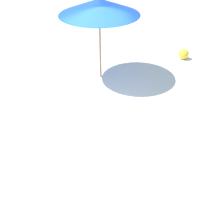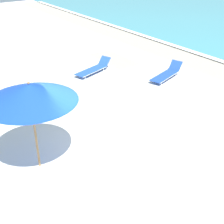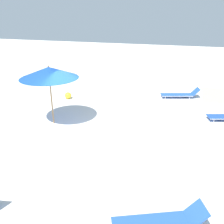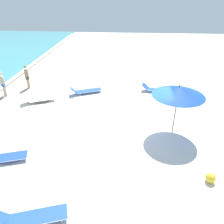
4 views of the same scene
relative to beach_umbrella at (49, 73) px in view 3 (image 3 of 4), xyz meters
name	(u,v)px [view 3 (image 3 of 4)]	position (x,y,z in m)	size (l,w,h in m)	color
ground_plane	(84,133)	(0.35, 1.64, -2.46)	(60.00, 60.00, 0.16)	silver
beach_umbrella	(49,73)	(0.00, 0.00, 0.00)	(2.54, 2.54, 2.70)	#9E7547
sun_lounger_beside_umbrella	(180,94)	(-5.52, 5.38, -2.17)	(1.24, 2.30, 0.58)	blue
sun_lounger_near_water_right	(160,222)	(4.59, 5.44, -2.17)	(1.45, 2.28, 0.57)	blue
beach_ball	(68,96)	(-3.33, -0.92, -2.19)	(0.39, 0.39, 0.39)	yellow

